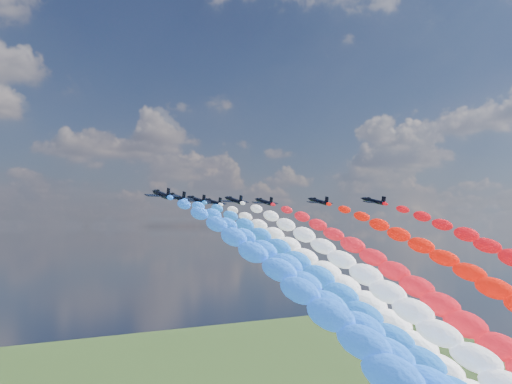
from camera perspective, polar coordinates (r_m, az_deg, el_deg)
jet_0 at (r=147.20m, az=-8.61°, el=-0.21°), size 8.40×11.30×4.53m
trail_0 at (r=105.49m, az=3.05°, el=-9.69°), size 6.31×95.66×43.42m
jet_1 at (r=160.61m, az=-7.25°, el=-0.46°), size 8.35×11.27×4.53m
trail_1 at (r=119.29m, az=3.56°, el=-8.93°), size 6.31×95.66×43.42m
jet_2 at (r=175.79m, az=-5.44°, el=-0.71°), size 8.61×11.45×4.53m
trail_2 at (r=135.13m, az=4.68°, el=-8.24°), size 6.31×95.66×43.42m
jet_3 at (r=178.60m, az=-2.02°, el=-0.76°), size 8.35×11.27×4.53m
trail_3 at (r=139.79m, az=8.84°, el=-8.05°), size 6.31×95.66×43.42m
jet_4 at (r=192.08m, az=-3.94°, el=-0.92°), size 8.67×11.49×4.53m
trail_4 at (r=151.95m, az=5.48°, el=-7.68°), size 6.31×95.66×43.42m
jet_5 at (r=189.06m, az=0.76°, el=-0.89°), size 8.41×11.31×4.53m
trail_5 at (r=151.71m, az=11.54°, el=-7.63°), size 6.31×95.66×43.42m
jet_6 at (r=187.09m, az=5.74°, el=-0.85°), size 8.45×11.33×4.53m
trail_6 at (r=152.97m, az=17.77°, el=-7.51°), size 6.31×95.66×43.42m
jet_7 at (r=187.63m, az=10.70°, el=-0.82°), size 8.47×11.35×4.53m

